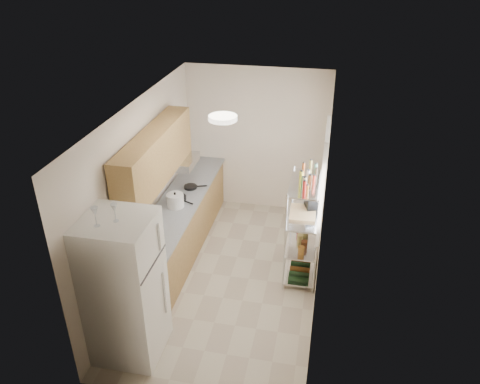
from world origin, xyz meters
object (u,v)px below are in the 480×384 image
object	(u,v)px
rice_cooker	(175,200)
cutting_board	(303,213)
refrigerator	(125,288)
frying_pan_large	(177,198)
espresso_machine	(311,201)

from	to	relation	value
rice_cooker	cutting_board	xyz separation A→B (m)	(1.89, -0.02, 0.02)
cutting_board	refrigerator	bearing A→B (deg)	-134.24
rice_cooker	cutting_board	distance (m)	1.89
refrigerator	frying_pan_large	world-z (taller)	refrigerator
frying_pan_large	rice_cooker	bearing A→B (deg)	-52.62
frying_pan_large	espresso_machine	bearing A→B (deg)	22.06
frying_pan_large	refrigerator	bearing A→B (deg)	-63.37
cutting_board	espresso_machine	distance (m)	0.21
rice_cooker	frying_pan_large	bearing A→B (deg)	103.07
frying_pan_large	espresso_machine	distance (m)	2.05
rice_cooker	cutting_board	size ratio (longest dim) A/B	0.54
cutting_board	frying_pan_large	bearing A→B (deg)	173.13
cutting_board	espresso_machine	world-z (taller)	espresso_machine
refrigerator	cutting_board	world-z (taller)	refrigerator
refrigerator	frying_pan_large	xyz separation A→B (m)	(-0.09, 2.13, 0.01)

